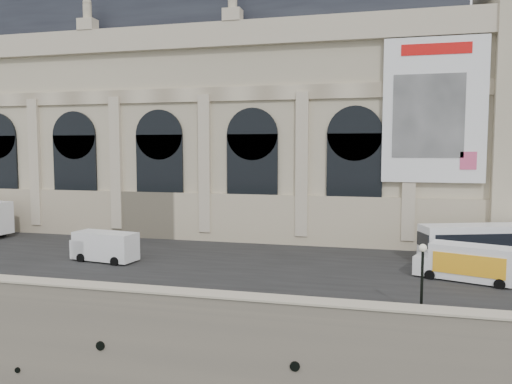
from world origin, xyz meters
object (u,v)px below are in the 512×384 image
(box_truck, at_px, (465,263))
(lamp_right, at_px, (422,281))
(van_c, at_px, (102,246))
(bus_right, at_px, (488,242))

(box_truck, relative_size, lamp_right, 1.64)
(van_c, xyz_separation_m, lamp_right, (25.21, -8.34, 0.82))
(van_c, height_order, box_truck, box_truck)
(box_truck, bearing_deg, bus_right, 66.46)
(van_c, bearing_deg, lamp_right, -18.29)
(van_c, relative_size, box_truck, 0.85)
(bus_right, height_order, van_c, bus_right)
(lamp_right, bearing_deg, box_truck, 67.49)
(bus_right, height_order, lamp_right, lamp_right)
(box_truck, bearing_deg, lamp_right, -112.51)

